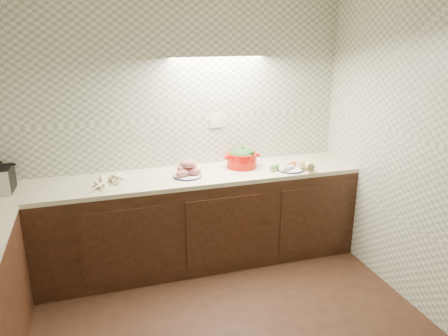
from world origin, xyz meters
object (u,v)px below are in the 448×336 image
object	(u,v)px
dutch_oven	(242,157)
veg_plate	(296,166)
parsnip_pile	(107,181)
onion_bowl	(188,166)
sweet_potato_plate	(187,170)

from	to	relation	value
dutch_oven	veg_plate	size ratio (longest dim) A/B	0.83
dutch_oven	parsnip_pile	bearing A→B (deg)	-173.98
dutch_oven	onion_bowl	bearing A→B (deg)	175.98
onion_bowl	dutch_oven	size ratio (longest dim) A/B	0.42
sweet_potato_plate	dutch_oven	bearing A→B (deg)	11.21
parsnip_pile	veg_plate	distance (m)	1.73
sweet_potato_plate	veg_plate	xyz separation A→B (m)	(1.02, -0.12, -0.02)
dutch_oven	veg_plate	distance (m)	0.52
onion_bowl	dutch_oven	distance (m)	0.52
veg_plate	sweet_potato_plate	bearing A→B (deg)	173.12
sweet_potato_plate	onion_bowl	xyz separation A→B (m)	(0.05, 0.15, -0.02)
parsnip_pile	onion_bowl	bearing A→B (deg)	12.14
sweet_potato_plate	onion_bowl	world-z (taller)	sweet_potato_plate
veg_plate	parsnip_pile	bearing A→B (deg)	176.17
parsnip_pile	sweet_potato_plate	world-z (taller)	sweet_potato_plate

